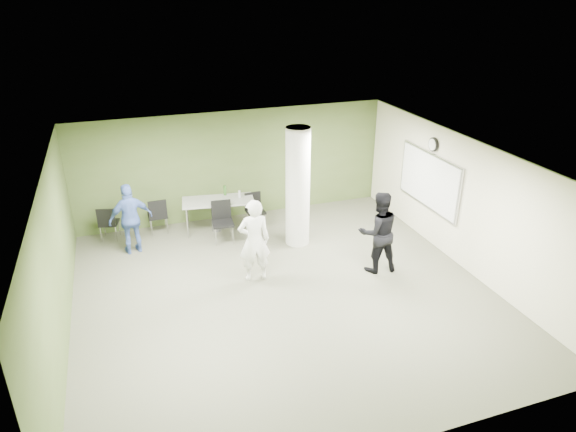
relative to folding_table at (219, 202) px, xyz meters
name	(u,v)px	position (x,y,z in m)	size (l,w,h in m)	color
floor	(285,293)	(0.60, -3.25, -0.77)	(8.00, 8.00, 0.00)	#555543
ceiling	(284,159)	(0.60, -3.25, 2.03)	(8.00, 8.00, 0.00)	white
wall_back	(234,165)	(0.60, 0.75, 0.63)	(8.00, 0.02, 2.80)	#485B2A
wall_left	(55,265)	(-3.40, -3.25, 0.63)	(0.02, 8.00, 2.80)	#485B2A
wall_right_cream	(463,203)	(4.60, -3.25, 0.63)	(0.02, 8.00, 2.80)	beige
column	(298,187)	(1.60, -1.25, 0.63)	(0.56, 0.56, 2.80)	silver
whiteboard	(429,180)	(4.52, -2.05, 0.73)	(0.05, 2.30, 1.30)	silver
wall_clock	(433,145)	(4.53, -2.05, 1.58)	(0.06, 0.32, 0.32)	black
folding_table	(219,202)	(0.00, 0.00, 0.00)	(1.82, 1.00, 1.07)	gray
wastebasket	(217,225)	(-0.08, 0.01, -0.63)	(0.24, 0.24, 0.28)	#4C4C4C
chair_back_left	(108,221)	(-2.61, 0.32, -0.27)	(0.52, 0.52, 0.86)	black
chair_back_right	(158,213)	(-1.45, 0.31, -0.24)	(0.46, 0.46, 0.91)	black
chair_table_left	(222,218)	(-0.04, -0.55, -0.20)	(0.53, 0.53, 0.97)	black
chair_table_right	(254,207)	(0.89, -0.05, -0.26)	(0.46, 0.46, 0.87)	black
woman_white	(254,241)	(0.20, -2.53, 0.12)	(0.65, 0.43, 1.79)	white
man_black	(378,232)	(2.76, -3.01, 0.12)	(0.87, 0.68, 1.79)	black
man_blue	(131,219)	(-2.09, -0.47, 0.06)	(0.97, 0.40, 1.65)	#4663AF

